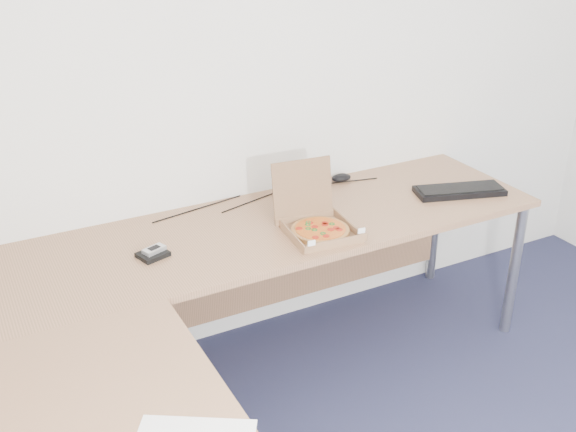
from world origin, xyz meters
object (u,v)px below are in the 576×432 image
pizza_box (318,226)px  keyboard (459,191)px  wallet (153,254)px  desk (235,300)px  drinking_glass (314,187)px

pizza_box → keyboard: size_ratio=0.75×
pizza_box → wallet: size_ratio=2.86×
pizza_box → desk: bearing=-145.6°
drinking_glass → wallet: bearing=-168.1°
wallet → desk: bearing=-82.7°
drinking_glass → keyboard: 0.69m
drinking_glass → desk: bearing=-138.7°
wallet → drinking_glass: bearing=-4.7°
keyboard → wallet: 1.47m
keyboard → desk: bearing=-149.0°
pizza_box → keyboard: bearing=9.4°
pizza_box → wallet: bearing=175.4°
desk → wallet: (-0.18, 0.39, 0.04)m
keyboard → wallet: bearing=-165.7°
pizza_box → keyboard: 0.80m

